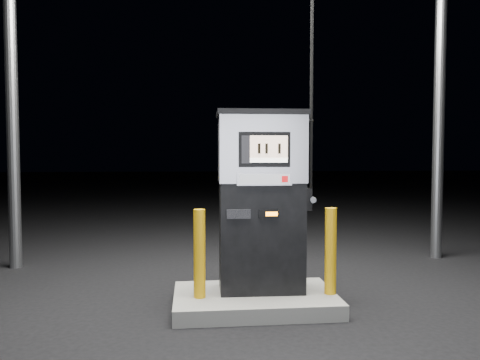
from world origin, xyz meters
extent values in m
plane|color=black|center=(0.00, 0.00, 0.00)|extent=(80.00, 80.00, 0.00)
cube|color=slate|center=(0.00, 0.00, 0.07)|extent=(1.60, 1.00, 0.15)
cylinder|color=gray|center=(-3.00, 2.00, 2.25)|extent=(0.16, 0.16, 4.50)
cylinder|color=gray|center=(3.00, 2.00, 2.25)|extent=(0.16, 0.16, 4.50)
cube|color=black|center=(0.08, 0.10, 0.70)|extent=(0.85, 0.51, 1.10)
cube|color=#B2B1B9|center=(0.08, 0.10, 1.58)|extent=(0.87, 0.53, 0.66)
cube|color=black|center=(0.08, 0.10, 1.94)|extent=(0.90, 0.56, 0.05)
cube|color=black|center=(0.07, -0.16, 1.58)|extent=(0.49, 0.04, 0.33)
cube|color=beige|center=(0.11, -0.17, 1.60)|extent=(0.36, 0.01, 0.21)
cube|color=white|center=(0.11, -0.17, 1.47)|extent=(0.36, 0.01, 0.04)
cube|color=#B2B1B9|center=(0.07, -0.16, 1.29)|extent=(0.53, 0.04, 0.12)
cube|color=#97999F|center=(0.07, -0.17, 1.29)|extent=(0.48, 0.02, 0.09)
cube|color=#A40A0E|center=(0.26, -0.18, 1.29)|extent=(0.06, 0.00, 0.06)
cube|color=black|center=(0.11, -0.15, 0.96)|extent=(0.19, 0.02, 0.08)
cube|color=orange|center=(0.14, -0.17, 0.96)|extent=(0.11, 0.01, 0.04)
cube|color=black|center=(-0.18, -0.15, 0.96)|extent=(0.23, 0.03, 0.09)
cube|color=black|center=(0.54, 0.09, 1.07)|extent=(0.09, 0.16, 0.22)
cylinder|color=gray|center=(0.59, 0.09, 1.07)|extent=(0.07, 0.20, 0.06)
cylinder|color=black|center=(0.57, 0.04, 2.54)|extent=(0.03, 0.03, 2.73)
cylinder|color=#E0A00C|center=(-0.55, -0.10, 0.58)|extent=(0.12, 0.12, 0.85)
cylinder|color=#E0A00C|center=(0.74, -0.11, 0.58)|extent=(0.14, 0.14, 0.85)
camera|label=1|loc=(-0.63, -4.56, 1.52)|focal=35.00mm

